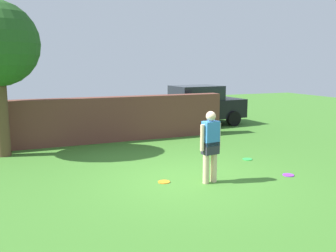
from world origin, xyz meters
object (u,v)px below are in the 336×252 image
Objects in this scene: person at (210,144)px; frisbee_green at (247,159)px; frisbee_purple at (288,175)px; frisbee_orange at (164,182)px; car at (196,106)px.

person is 2.56m from frisbee_green.
person is 6.00× the size of frisbee_purple.
frisbee_green is 1.64m from frisbee_purple.
frisbee_orange is 3.02m from frisbee_purple.
person is at bearing 172.44° from frisbee_purple.
car reaches higher than frisbee_purple.
car reaches higher than frisbee_green.
car reaches higher than frisbee_orange.
frisbee_green is (-1.31, -5.73, -0.85)m from car.
car is 15.97× the size of frisbee_orange.
frisbee_green is (1.97, 1.37, -0.89)m from person.
person is 0.38× the size of car.
car is 5.94m from frisbee_green.
frisbee_green is at bearing 26.31° from person.
car is 15.97× the size of frisbee_green.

